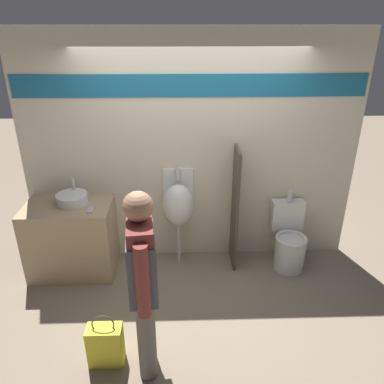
% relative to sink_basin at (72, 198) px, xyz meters
% --- Properties ---
extents(ground_plane, '(16.00, 16.00, 0.00)m').
position_rel_sink_basin_xyz_m(ground_plane, '(1.35, -0.32, -0.92)').
color(ground_plane, gray).
extents(display_wall, '(3.86, 0.07, 2.70)m').
position_rel_sink_basin_xyz_m(display_wall, '(1.35, 0.28, 0.44)').
color(display_wall, beige).
rests_on(display_wall, ground_plane).
extents(sink_counter, '(0.97, 0.62, 0.86)m').
position_rel_sink_basin_xyz_m(sink_counter, '(-0.05, -0.06, -0.49)').
color(sink_counter, tan).
rests_on(sink_counter, ground_plane).
extents(sink_basin, '(0.35, 0.35, 0.25)m').
position_rel_sink_basin_xyz_m(sink_basin, '(0.00, 0.00, 0.00)').
color(sink_basin, silver).
rests_on(sink_basin, sink_counter).
extents(cell_phone, '(0.07, 0.14, 0.01)m').
position_rel_sink_basin_xyz_m(cell_phone, '(0.24, -0.19, -0.05)').
color(cell_phone, '#B7B7BC').
rests_on(cell_phone, sink_counter).
extents(divider_near_counter, '(0.03, 0.40, 1.47)m').
position_rel_sink_basin_xyz_m(divider_near_counter, '(1.85, 0.04, -0.19)').
color(divider_near_counter, '#4C4238').
rests_on(divider_near_counter, ground_plane).
extents(urinal_near_counter, '(0.37, 0.32, 1.20)m').
position_rel_sink_basin_xyz_m(urinal_near_counter, '(1.19, 0.09, -0.14)').
color(urinal_near_counter, silver).
rests_on(urinal_near_counter, ground_plane).
extents(toilet, '(0.39, 0.54, 0.92)m').
position_rel_sink_basin_xyz_m(toilet, '(2.52, -0.04, -0.59)').
color(toilet, silver).
rests_on(toilet, ground_plane).
extents(person_in_vest, '(0.26, 0.58, 1.67)m').
position_rel_sink_basin_xyz_m(person_in_vest, '(0.93, -1.49, 0.05)').
color(person_in_vest, '#666056').
rests_on(person_in_vest, ground_plane).
extents(shopping_bag, '(0.30, 0.17, 0.52)m').
position_rel_sink_basin_xyz_m(shopping_bag, '(0.56, -1.43, -0.72)').
color(shopping_bag, yellow).
rests_on(shopping_bag, ground_plane).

